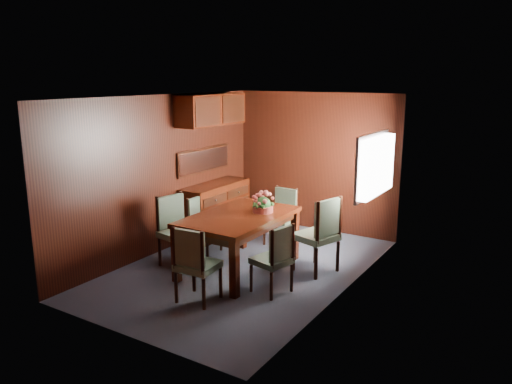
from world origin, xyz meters
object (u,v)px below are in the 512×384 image
Objects in this scene: dining_table at (239,222)px; sideboard at (215,210)px; chair_head at (194,261)px; chair_right_near at (276,256)px; flower_centerpiece at (263,202)px; chair_left_near at (176,226)px.

sideboard is at bearing 138.27° from dining_table.
sideboard is 1.46× the size of chair_head.
dining_table is at bearing 92.36° from chair_head.
chair_right_near is 2.91× the size of flower_centerpiece.
chair_head is 3.11× the size of flower_centerpiece.
dining_table is 1.91× the size of chair_right_near.
chair_right_near reaches higher than dining_table.
chair_head is at bearing 61.56° from chair_left_near.
chair_right_near is at bearing -26.44° from dining_table.
dining_table is at bearing -41.85° from sideboard.
sideboard is 0.82× the size of dining_table.
chair_head is at bearing -58.81° from sideboard.
chair_right_near is at bearing 42.46° from chair_head.
chair_right_near is 1.04m from flower_centerpiece.
sideboard is at bearing 116.54° from chair_head.
dining_table is 1.17m from chair_head.
sideboard is 1.37× the size of chair_left_near.
chair_left_near is at bearing -160.77° from dining_table.
dining_table is 1.79× the size of chair_head.
chair_left_near is at bearing -151.34° from flower_centerpiece.
chair_right_near is at bearing -49.02° from flower_centerpiece.
chair_left_near reaches higher than dining_table.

